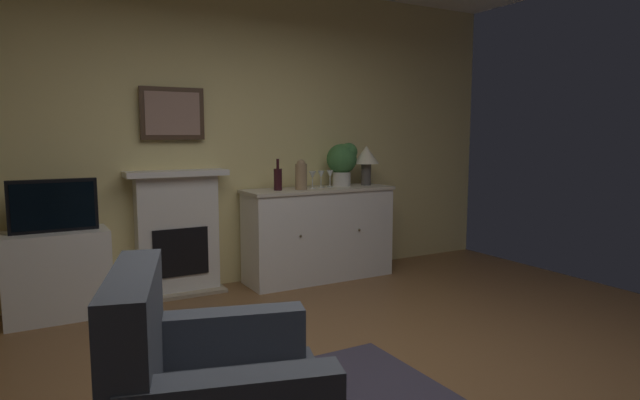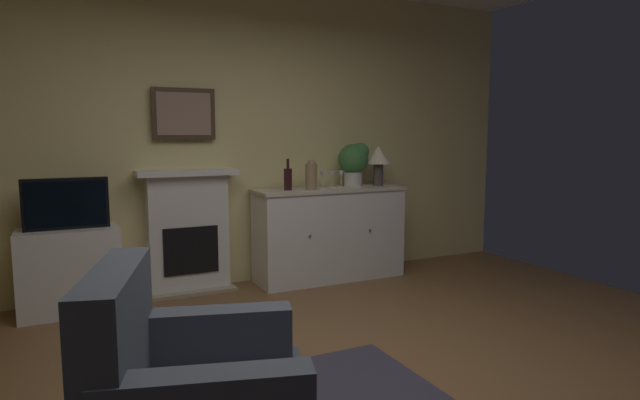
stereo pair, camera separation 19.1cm
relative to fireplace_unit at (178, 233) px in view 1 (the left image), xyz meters
The scene contains 13 objects.
wall_rear 0.94m from the fireplace_unit, 18.91° to the left, with size 6.38×0.06×2.81m, color #EAD68C.
fireplace_unit is the anchor object (origin of this frame).
framed_picture 1.04m from the fireplace_unit, 90.00° to the left, with size 0.55×0.04×0.45m.
sideboard_cabinet 1.34m from the fireplace_unit, ahead, with size 1.48×0.49×0.90m.
table_lamp 1.99m from the fireplace_unit, ahead, with size 0.26×0.26×0.40m.
wine_bottle 1.02m from the fireplace_unit, 11.57° to the right, with size 0.08×0.08×0.29m.
wine_glass_left 1.35m from the fireplace_unit, ahead, with size 0.07×0.07×0.16m.
wine_glass_center 1.45m from the fireplace_unit, ahead, with size 0.07×0.07×0.16m.
wine_glass_right 1.55m from the fireplace_unit, ahead, with size 0.07×0.07×0.16m.
vase_decorative 1.23m from the fireplace_unit, 11.60° to the right, with size 0.11×0.11×0.28m.
tv_cabinet 1.01m from the fireplace_unit, behind, with size 0.75×0.42×0.68m.
tv_set 1.04m from the fireplace_unit, 169.23° to the right, with size 0.62×0.07×0.40m.
potted_plant_small 1.74m from the fireplace_unit, ahead, with size 0.30×0.30×0.43m.
Camera 1 is at (-1.55, -2.25, 1.41)m, focal length 29.94 mm.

